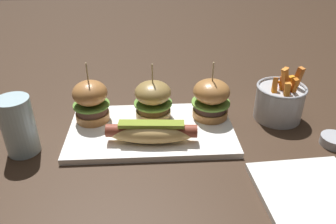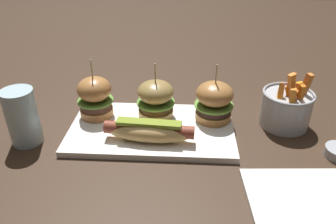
# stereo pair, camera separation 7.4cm
# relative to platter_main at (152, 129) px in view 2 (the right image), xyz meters

# --- Properties ---
(ground_plane) EXTENTS (3.00, 3.00, 0.00)m
(ground_plane) POSITION_rel_platter_main_xyz_m (0.00, 0.00, -0.01)
(ground_plane) COLOR #382619
(platter_main) EXTENTS (0.38, 0.22, 0.01)m
(platter_main) POSITION_rel_platter_main_xyz_m (0.00, 0.00, 0.00)
(platter_main) COLOR white
(platter_main) RESTS_ON ground
(hot_dog) EXTENTS (0.19, 0.07, 0.05)m
(hot_dog) POSITION_rel_platter_main_xyz_m (-0.00, -0.05, 0.03)
(hot_dog) COLOR tan
(hot_dog) RESTS_ON platter_main
(slider_left) EXTENTS (0.08, 0.08, 0.14)m
(slider_left) POSITION_rel_platter_main_xyz_m (-0.14, 0.04, 0.06)
(slider_left) COLOR #B4753E
(slider_left) RESTS_ON platter_main
(slider_center) EXTENTS (0.09, 0.09, 0.14)m
(slider_center) POSITION_rel_platter_main_xyz_m (0.01, 0.05, 0.05)
(slider_center) COLOR olive
(slider_center) RESTS_ON platter_main
(slider_right) EXTENTS (0.09, 0.09, 0.14)m
(slider_right) POSITION_rel_platter_main_xyz_m (0.14, 0.04, 0.05)
(slider_right) COLOR #AD723C
(slider_right) RESTS_ON platter_main
(fries_bucket) EXTENTS (0.12, 0.12, 0.14)m
(fries_bucket) POSITION_rel_platter_main_xyz_m (0.31, 0.05, 0.04)
(fries_bucket) COLOR #B7BABF
(fries_bucket) RESTS_ON ground
(side_plate) EXTENTS (0.20, 0.20, 0.01)m
(side_plate) POSITION_rel_platter_main_xyz_m (0.28, -0.22, -0.00)
(side_plate) COLOR white
(side_plate) RESTS_ON ground
(water_glass) EXTENTS (0.07, 0.07, 0.13)m
(water_glass) POSITION_rel_platter_main_xyz_m (-0.27, -0.05, 0.06)
(water_glass) COLOR silver
(water_glass) RESTS_ON ground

